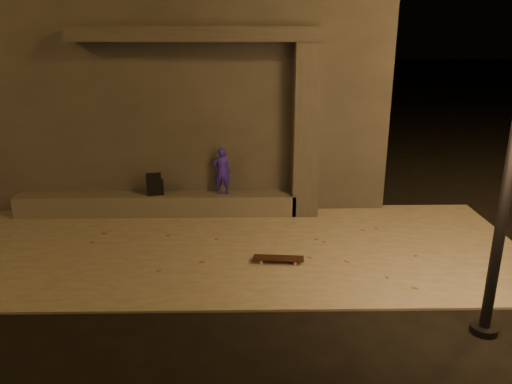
{
  "coord_description": "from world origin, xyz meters",
  "views": [
    {
      "loc": [
        0.47,
        -6.47,
        3.89
      ],
      "look_at": [
        0.62,
        2.0,
        1.1
      ],
      "focal_mm": 35.0,
      "sensor_mm": 36.0,
      "label": 1
    }
  ],
  "objects_px": {
    "skateboarder": "(222,171)",
    "skateboard": "(278,258)",
    "column": "(306,132)",
    "backpack": "(155,186)"
  },
  "relations": [
    {
      "from": "skateboard",
      "to": "skateboarder",
      "type": "bearing_deg",
      "value": 119.16
    },
    {
      "from": "column",
      "to": "skateboarder",
      "type": "xyz_separation_m",
      "value": [
        -1.77,
        0.0,
        -0.84
      ]
    },
    {
      "from": "skateboarder",
      "to": "column",
      "type": "bearing_deg",
      "value": -174.85
    },
    {
      "from": "column",
      "to": "skateboard",
      "type": "distance_m",
      "value": 3.07
    },
    {
      "from": "column",
      "to": "skateboard",
      "type": "relative_size",
      "value": 4.06
    },
    {
      "from": "skateboarder",
      "to": "skateboard",
      "type": "relative_size",
      "value": 1.15
    },
    {
      "from": "column",
      "to": "skateboarder",
      "type": "height_order",
      "value": "column"
    },
    {
      "from": "skateboarder",
      "to": "skateboard",
      "type": "height_order",
      "value": "skateboarder"
    },
    {
      "from": "column",
      "to": "backpack",
      "type": "distance_m",
      "value": 3.42
    },
    {
      "from": "skateboarder",
      "to": "skateboard",
      "type": "xyz_separation_m",
      "value": [
        1.07,
        -2.44,
        -0.88
      ]
    }
  ]
}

